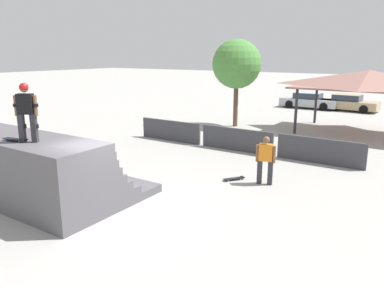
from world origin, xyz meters
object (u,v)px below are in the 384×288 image
object	(u,v)px
parked_car_silver	(309,101)
parked_car_tan	(348,103)
skateboard_on_ground	(235,178)
tree_beside_pavilion	(237,64)
skateboard_on_deck	(16,139)
skater_on_deck	(26,109)
bystander_walking	(266,158)

from	to	relation	value
parked_car_silver	parked_car_tan	bearing A→B (deg)	5.72
skateboard_on_ground	parked_car_tan	xyz separation A→B (m)	(-0.16, 19.87, 0.54)
skateboard_on_ground	tree_beside_pavilion	distance (m)	10.93
tree_beside_pavilion	parked_car_tan	size ratio (longest dim) A/B	1.16
tree_beside_pavilion	parked_car_tan	world-z (taller)	tree_beside_pavilion
skateboard_on_deck	skateboard_on_ground	world-z (taller)	skateboard_on_deck
skater_on_deck	bystander_walking	world-z (taller)	skater_on_deck
bystander_walking	skateboard_on_ground	bearing A→B (deg)	-2.51
bystander_walking	parked_car_silver	size ratio (longest dim) A/B	0.37
skater_on_deck	skateboard_on_ground	xyz separation A→B (m)	(3.51, 5.55, -2.90)
bystander_walking	parked_car_silver	distance (m)	19.82
skateboard_on_deck	tree_beside_pavilion	bearing A→B (deg)	84.04
skateboard_on_deck	parked_car_tan	xyz separation A→B (m)	(3.75, 25.56, -1.49)
skateboard_on_ground	bystander_walking	bearing A→B (deg)	-43.18
skater_on_deck	skateboard_on_ground	distance (m)	7.18
parked_car_silver	parked_car_tan	world-z (taller)	same
skater_on_deck	tree_beside_pavilion	world-z (taller)	tree_beside_pavilion
tree_beside_pavilion	bystander_walking	bearing A→B (deg)	-57.64
bystander_walking	parked_car_tan	bearing A→B (deg)	-99.70
skateboard_on_deck	tree_beside_pavilion	size ratio (longest dim) A/B	0.16
skateboard_on_ground	skater_on_deck	bearing A→B (deg)	-176.20
skater_on_deck	parked_car_tan	bearing A→B (deg)	50.66
bystander_walking	parked_car_silver	xyz separation A→B (m)	(-4.20, 19.36, -0.33)
bystander_walking	parked_car_tan	size ratio (longest dim) A/B	0.37
skateboard_on_ground	parked_car_tan	distance (m)	19.88
parked_car_tan	tree_beside_pavilion	bearing A→B (deg)	-108.85
bystander_walking	skateboard_on_ground	world-z (taller)	bystander_walking
bystander_walking	skateboard_on_ground	size ratio (longest dim) A/B	2.22
skater_on_deck	skateboard_on_deck	xyz separation A→B (m)	(-0.40, -0.15, -0.87)
skateboard_on_ground	parked_car_silver	bearing A→B (deg)	45.26
skateboard_on_deck	tree_beside_pavilion	world-z (taller)	tree_beside_pavilion
bystander_walking	skateboard_on_deck	bearing A→B (deg)	36.72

